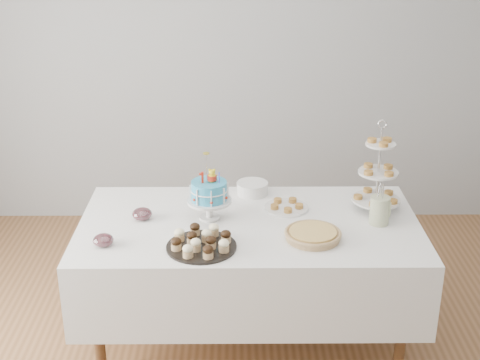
{
  "coord_description": "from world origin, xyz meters",
  "views": [
    {
      "loc": [
        -0.08,
        -3.08,
        2.44
      ],
      "look_at": [
        -0.05,
        0.3,
        1.03
      ],
      "focal_mm": 50.0,
      "sensor_mm": 36.0,
      "label": 1
    }
  ],
  "objects_px": {
    "cupcake_tray": "(201,241)",
    "utensil_pitcher": "(380,209)",
    "jam_bowl_b": "(142,214)",
    "plate_stack": "(252,188)",
    "birthday_cake": "(209,202)",
    "pie": "(313,234)",
    "tiered_stand": "(378,173)",
    "table": "(249,258)",
    "jam_bowl_a": "(103,240)",
    "pastry_plate": "(286,206)"
  },
  "relations": [
    {
      "from": "birthday_cake",
      "to": "cupcake_tray",
      "type": "xyz_separation_m",
      "value": [
        -0.03,
        -0.35,
        -0.07
      ]
    },
    {
      "from": "table",
      "to": "plate_stack",
      "type": "height_order",
      "value": "plate_stack"
    },
    {
      "from": "cupcake_tray",
      "to": "jam_bowl_a",
      "type": "bearing_deg",
      "value": 176.65
    },
    {
      "from": "pie",
      "to": "birthday_cake",
      "type": "bearing_deg",
      "value": 155.8
    },
    {
      "from": "pie",
      "to": "utensil_pitcher",
      "type": "xyz_separation_m",
      "value": [
        0.39,
        0.19,
        0.06
      ]
    },
    {
      "from": "pie",
      "to": "tiered_stand",
      "type": "distance_m",
      "value": 0.59
    },
    {
      "from": "plate_stack",
      "to": "utensil_pitcher",
      "type": "xyz_separation_m",
      "value": [
        0.7,
        -0.42,
        0.05
      ]
    },
    {
      "from": "tiered_stand",
      "to": "pastry_plate",
      "type": "bearing_deg",
      "value": 179.21
    },
    {
      "from": "pie",
      "to": "plate_stack",
      "type": "relative_size",
      "value": 1.59
    },
    {
      "from": "birthday_cake",
      "to": "jam_bowl_b",
      "type": "height_order",
      "value": "birthday_cake"
    },
    {
      "from": "birthday_cake",
      "to": "utensil_pitcher",
      "type": "bearing_deg",
      "value": -12.8
    },
    {
      "from": "table",
      "to": "cupcake_tray",
      "type": "height_order",
      "value": "cupcake_tray"
    },
    {
      "from": "plate_stack",
      "to": "jam_bowl_b",
      "type": "distance_m",
      "value": 0.73
    },
    {
      "from": "birthday_cake",
      "to": "utensil_pitcher",
      "type": "relative_size",
      "value": 1.59
    },
    {
      "from": "birthday_cake",
      "to": "utensil_pitcher",
      "type": "distance_m",
      "value": 0.95
    },
    {
      "from": "birthday_cake",
      "to": "cupcake_tray",
      "type": "height_order",
      "value": "birthday_cake"
    },
    {
      "from": "birthday_cake",
      "to": "jam_bowl_a",
      "type": "height_order",
      "value": "birthday_cake"
    },
    {
      "from": "cupcake_tray",
      "to": "utensil_pitcher",
      "type": "height_order",
      "value": "utensil_pitcher"
    },
    {
      "from": "birthday_cake",
      "to": "pie",
      "type": "bearing_deg",
      "value": -32.97
    },
    {
      "from": "pie",
      "to": "pastry_plate",
      "type": "bearing_deg",
      "value": 106.61
    },
    {
      "from": "pastry_plate",
      "to": "jam_bowl_a",
      "type": "distance_m",
      "value": 1.09
    },
    {
      "from": "pie",
      "to": "plate_stack",
      "type": "xyz_separation_m",
      "value": [
        -0.31,
        0.6,
        0.01
      ]
    },
    {
      "from": "birthday_cake",
      "to": "jam_bowl_b",
      "type": "xyz_separation_m",
      "value": [
        -0.38,
        -0.0,
        -0.07
      ]
    },
    {
      "from": "tiered_stand",
      "to": "jam_bowl_b",
      "type": "height_order",
      "value": "tiered_stand"
    },
    {
      "from": "table",
      "to": "utensil_pitcher",
      "type": "xyz_separation_m",
      "value": [
        0.73,
        -0.02,
        0.31
      ]
    },
    {
      "from": "table",
      "to": "pastry_plate",
      "type": "bearing_deg",
      "value": 39.12
    },
    {
      "from": "jam_bowl_a",
      "to": "jam_bowl_b",
      "type": "bearing_deg",
      "value": 62.6
    },
    {
      "from": "jam_bowl_b",
      "to": "cupcake_tray",
      "type": "bearing_deg",
      "value": -44.35
    },
    {
      "from": "cupcake_tray",
      "to": "jam_bowl_b",
      "type": "distance_m",
      "value": 0.49
    },
    {
      "from": "pie",
      "to": "utensil_pitcher",
      "type": "height_order",
      "value": "utensil_pitcher"
    },
    {
      "from": "table",
      "to": "utensil_pitcher",
      "type": "distance_m",
      "value": 0.79
    },
    {
      "from": "jam_bowl_b",
      "to": "pie",
      "type": "bearing_deg",
      "value": -14.79
    },
    {
      "from": "plate_stack",
      "to": "jam_bowl_b",
      "type": "bearing_deg",
      "value": -150.95
    },
    {
      "from": "pastry_plate",
      "to": "utensil_pitcher",
      "type": "relative_size",
      "value": 1.06
    },
    {
      "from": "tiered_stand",
      "to": "cupcake_tray",
      "type": "bearing_deg",
      "value": -154.79
    },
    {
      "from": "cupcake_tray",
      "to": "tiered_stand",
      "type": "relative_size",
      "value": 0.67
    },
    {
      "from": "birthday_cake",
      "to": "cupcake_tray",
      "type": "bearing_deg",
      "value": -103.79
    },
    {
      "from": "tiered_stand",
      "to": "utensil_pitcher",
      "type": "relative_size",
      "value": 2.23
    },
    {
      "from": "birthday_cake",
      "to": "pastry_plate",
      "type": "distance_m",
      "value": 0.47
    },
    {
      "from": "jam_bowl_b",
      "to": "tiered_stand",
      "type": "bearing_deg",
      "value": 5.32
    },
    {
      "from": "tiered_stand",
      "to": "plate_stack",
      "type": "bearing_deg",
      "value": 162.48
    },
    {
      "from": "jam_bowl_a",
      "to": "utensil_pitcher",
      "type": "xyz_separation_m",
      "value": [
        1.5,
        0.25,
        0.06
      ]
    },
    {
      "from": "pastry_plate",
      "to": "jam_bowl_b",
      "type": "xyz_separation_m",
      "value": [
        -0.83,
        -0.13,
        0.01
      ]
    },
    {
      "from": "pastry_plate",
      "to": "utensil_pitcher",
      "type": "bearing_deg",
      "value": -21.37
    },
    {
      "from": "jam_bowl_a",
      "to": "pie",
      "type": "bearing_deg",
      "value": 3.37
    },
    {
      "from": "birthday_cake",
      "to": "pie",
      "type": "relative_size",
      "value": 1.27
    },
    {
      "from": "plate_stack",
      "to": "jam_bowl_b",
      "type": "relative_size",
      "value": 1.7
    },
    {
      "from": "plate_stack",
      "to": "jam_bowl_a",
      "type": "bearing_deg",
      "value": -140.1
    },
    {
      "from": "cupcake_tray",
      "to": "utensil_pitcher",
      "type": "xyz_separation_m",
      "value": [
        0.98,
        0.28,
        0.05
      ]
    },
    {
      "from": "cupcake_tray",
      "to": "jam_bowl_a",
      "type": "distance_m",
      "value": 0.52
    }
  ]
}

